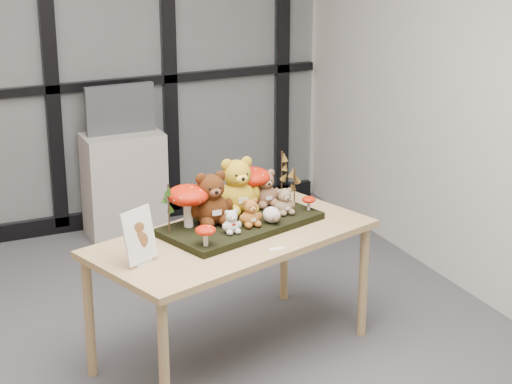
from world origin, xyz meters
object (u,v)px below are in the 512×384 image
mushroom_front_left (206,235)px  cabinet (124,184)px  mushroom_back_left (188,204)px  diorama_tray (241,224)px  bear_white_bow (231,220)px  bear_small_yellow (250,211)px  sign_holder (139,239)px  bear_brown_medium (211,195)px  display_table (232,247)px  bear_tan_back (265,186)px  monitor (120,109)px  bear_beige_small (285,200)px  plush_cream_hedgehog (272,214)px  bear_pooh_yellow (237,182)px  mushroom_back_right (252,185)px  mushroom_front_right (309,203)px

mushroom_front_left → cabinet: (0.20, 2.12, -0.41)m
mushroom_back_left → mushroom_front_left: size_ratio=2.14×
diorama_tray → bear_white_bow: size_ratio=6.14×
bear_small_yellow → sign_holder: sign_holder is taller
bear_brown_medium → bear_white_bow: (0.04, -0.17, -0.09)m
display_table → mushroom_back_left: mushroom_back_left is taller
bear_brown_medium → bear_tan_back: 0.39m
display_table → bear_white_bow: (-0.02, -0.05, 0.17)m
bear_white_bow → monitor: 2.03m
bear_beige_small → plush_cream_hedgehog: size_ratio=1.67×
bear_small_yellow → monitor: 1.98m
bear_white_bow → cabinet: (0.02, 2.01, -0.42)m
bear_small_yellow → bear_pooh_yellow: bearing=67.3°
bear_brown_medium → monitor: size_ratio=0.64×
cabinet → mushroom_front_left: bearing=-95.5°
bear_beige_small → bear_tan_back: bearing=87.6°
mushroom_back_right → mushroom_front_left: mushroom_back_right is taller
bear_pooh_yellow → mushroom_back_left: size_ratio=1.37×
diorama_tray → bear_beige_small: (0.26, 0.00, 0.10)m
display_table → diorama_tray: size_ratio=1.92×
bear_white_bow → mushroom_back_left: bearing=116.4°
monitor → bear_tan_back: bearing=-80.1°
display_table → bear_tan_back: bearing=21.9°
diorama_tray → mushroom_back_left: (-0.28, 0.04, 0.14)m
bear_beige_small → diorama_tray: bearing=163.2°
bear_tan_back → bear_small_yellow: (-0.20, -0.25, -0.03)m
bear_white_bow → cabinet: 2.05m
bear_brown_medium → mushroom_back_left: 0.13m
mushroom_back_left → bear_small_yellow: bearing=-22.2°
diorama_tray → mushroom_back_right: mushroom_back_right is taller
mushroom_front_right → mushroom_back_right: bearing=142.9°
diorama_tray → bear_small_yellow: size_ratio=5.16×
display_table → bear_small_yellow: bearing=-17.2°
diorama_tray → monitor: size_ratio=1.74×
monitor → bear_pooh_yellow: bearing=-85.9°
bear_pooh_yellow → mushroom_back_left: 0.33m
mushroom_front_left → bear_beige_small: bearing=24.4°
bear_tan_back → mushroom_front_right: bear_tan_back is taller
bear_beige_small → cabinet: bearing=82.8°
bear_white_bow → cabinet: bear_white_bow is taller
mushroom_front_right → monitor: (-0.49, 1.89, 0.14)m
display_table → bear_white_bow: size_ratio=11.79×
bear_pooh_yellow → monitor: bearing=76.4°
display_table → plush_cream_hedgehog: size_ratio=17.35×
bear_tan_back → bear_beige_small: 0.17m
bear_pooh_yellow → bear_beige_small: size_ratio=2.14×
bear_brown_medium → mushroom_back_left: size_ratio=1.27×
monitor → mushroom_back_left: bearing=-95.8°
monitor → mushroom_back_right: bearing=-82.0°
mushroom_front_left → sign_holder: size_ratio=0.42×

